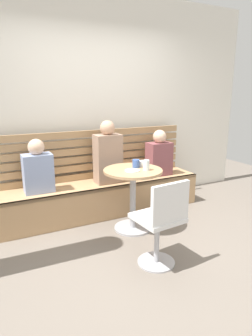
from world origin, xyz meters
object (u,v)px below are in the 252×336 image
Objects in this scene: cafe_table at (133,188)px; cup_ceramic_white at (142,164)px; white_chair at (162,221)px; person_child_left at (159,155)px; person_child_middle at (38,169)px; cup_mug_blue at (136,164)px; booth_bench at (104,197)px; plate_small at (132,171)px; cup_glass_tall at (146,165)px; person_adult at (108,155)px.

cup_ceramic_white reaches higher than cafe_table.
cafe_table is 0.87× the size of white_chair.
person_child_left reaches higher than white_chair.
person_child_middle is 6.72× the size of cup_mug_blue.
person_child_left is 1.02× the size of person_child_middle.
person_child_middle reaches higher than booth_bench.
person_child_middle is at bearing 144.61° from plate_small.
person_child_left is at bearing 38.15° from cafe_table.
cup_glass_tall is (-0.05, -0.18, 0.03)m from cup_ceramic_white.
cafe_table is 0.24m from plate_small.
cup_mug_blue is at bearing -142.20° from person_child_left.
person_child_middle is at bearing 178.62° from person_adult.
cup_mug_blue is at bearing -27.06° from person_child_middle.
cup_ceramic_white is 0.84× the size of cup_mug_blue.
cup_mug_blue is (0.07, 0.07, 0.27)m from cafe_table.
cup_ceramic_white is 0.10m from cup_mug_blue.
person_adult reaches higher than booth_bench.
cafe_table is 6.17× the size of cup_glass_tall.
cup_ceramic_white is 0.47× the size of plate_small.
person_child_middle reaches higher than plate_small.
person_child_middle is at bearing 148.27° from cafe_table.
cup_ceramic_white is (0.24, -0.49, -0.03)m from person_adult.
person_child_left is at bearing 0.44° from person_adult.
cafe_table is at bearing 80.49° from white_chair.
cafe_table is 0.96m from person_child_left.
person_child_middle is at bearing 120.31° from white_chair.
person_adult is 1.28× the size of person_child_middle.
plate_small reaches higher than cafe_table.
booth_bench is 33.75× the size of cup_ceramic_white.
plate_small is at bearing -146.95° from cup_ceramic_white.
cup_mug_blue is 0.17m from plate_small.
person_child_middle reaches higher than cup_ceramic_white.
cup_mug_blue reaches higher than plate_small.
cup_ceramic_white is (-0.56, -0.50, 0.05)m from person_child_left.
person_adult is at bearing 96.58° from cafe_table.
cup_mug_blue is (0.21, 0.88, 0.32)m from white_chair.
white_chair is at bearing -90.82° from booth_bench.
cup_glass_tall is (0.12, -0.10, 0.28)m from cafe_table.
cafe_table is 7.79× the size of cup_mug_blue.
person_child_middle reaches higher than cafe_table.
person_adult is (0.07, 1.38, 0.34)m from white_chair.
person_adult reaches higher than cup_mug_blue.
cup_ceramic_white is 0.67× the size of cup_glass_tall.
person_child_middle is 7.98× the size of cup_ceramic_white.
cup_mug_blue is at bearing 104.95° from cup_glass_tall.
person_adult reaches higher than cup_ceramic_white.
person_child_left is 8.12× the size of cup_ceramic_white.
person_child_left is at bearing 47.70° from cup_glass_tall.
person_adult is 0.80m from person_child_left.
cup_mug_blue is at bearing -172.72° from cup_ceramic_white.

